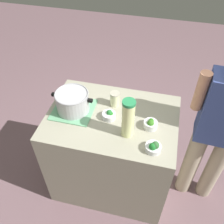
# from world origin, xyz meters

# --- Properties ---
(ground_plane) EXTENTS (8.00, 8.00, 0.00)m
(ground_plane) POSITION_xyz_m (0.00, 0.00, 0.00)
(ground_plane) COLOR #765960
(counter_slab) EXTENTS (1.02, 0.73, 0.91)m
(counter_slab) POSITION_xyz_m (0.00, 0.00, 0.46)
(counter_slab) COLOR #9E9A85
(counter_slab) RESTS_ON ground_plane
(dish_cloth) EXTENTS (0.32, 0.31, 0.01)m
(dish_cloth) POSITION_xyz_m (-0.32, 0.00, 0.92)
(dish_cloth) COLOR #69AD7E
(dish_cloth) RESTS_ON counter_slab
(cooking_pot) EXTENTS (0.33, 0.26, 0.16)m
(cooking_pot) POSITION_xyz_m (-0.32, 0.00, 1.00)
(cooking_pot) COLOR #B7B7BC
(cooking_pot) RESTS_ON dish_cloth
(lemonade_pitcher) EXTENTS (0.09, 0.09, 0.32)m
(lemonade_pitcher) POSITION_xyz_m (0.15, -0.14, 1.07)
(lemonade_pitcher) COLOR #EDF1A2
(lemonade_pitcher) RESTS_ON counter_slab
(mason_jar) EXTENTS (0.08, 0.08, 0.12)m
(mason_jar) POSITION_xyz_m (-0.01, 0.14, 0.97)
(mason_jar) COLOR beige
(mason_jar) RESTS_ON counter_slab
(broccoli_bowl_front) EXTENTS (0.10, 0.10, 0.08)m
(broccoli_bowl_front) POSITION_xyz_m (-0.02, -0.02, 0.94)
(broccoli_bowl_front) COLOR silver
(broccoli_bowl_front) RESTS_ON counter_slab
(broccoli_bowl_center) EXTENTS (0.10, 0.10, 0.08)m
(broccoli_bowl_center) POSITION_xyz_m (0.30, -0.04, 0.95)
(broccoli_bowl_center) COLOR silver
(broccoli_bowl_center) RESTS_ON counter_slab
(broccoli_bowl_back) EXTENTS (0.11, 0.11, 0.09)m
(broccoli_bowl_back) POSITION_xyz_m (0.35, -0.25, 0.95)
(broccoli_bowl_back) COLOR silver
(broccoli_bowl_back) RESTS_ON counter_slab
(person_cook) EXTENTS (0.50, 0.22, 1.57)m
(person_cook) POSITION_xyz_m (0.81, 0.08, 0.87)
(person_cook) COLOR tan
(person_cook) RESTS_ON ground_plane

